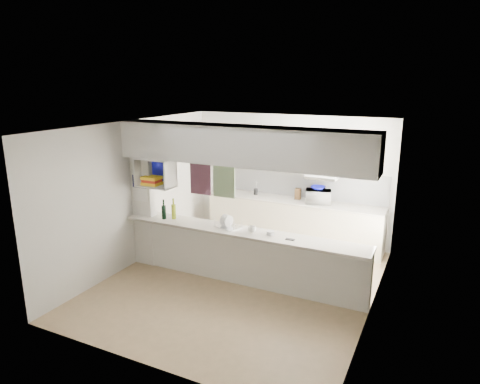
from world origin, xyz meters
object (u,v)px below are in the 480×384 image
Objects in this scene: microwave at (318,197)px; dish_rack at (228,222)px; bowl at (318,188)px; wine_bottles at (169,211)px.

dish_rack is at bearing 49.42° from microwave.
dish_rack is (-0.93, -2.05, -0.22)m from bowl.
microwave is 1.77× the size of bowl.
wine_bottles is (-2.06, -2.11, -0.17)m from bowl.
bowl is 0.59× the size of dish_rack.
bowl is at bearing 45.76° from wine_bottles.
wine_bottles is (-2.08, -2.08, 0.00)m from microwave.
wine_bottles is at bearing 29.69° from microwave.
microwave is 2.24m from dish_rack.
bowl is 2.26m from dish_rack.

